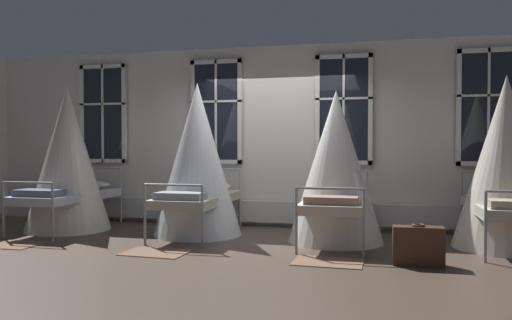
{
  "coord_description": "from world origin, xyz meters",
  "views": [
    {
      "loc": [
        1.66,
        -7.34,
        1.34
      ],
      "look_at": [
        -0.11,
        -0.14,
        1.15
      ],
      "focal_mm": 35.46,
      "sensor_mm": 36.0,
      "label": 1
    }
  ],
  "objects_px": {
    "cot_second": "(198,161)",
    "suitcase_dark": "(418,246)",
    "cot_third": "(336,168)",
    "cot_fourth": "(506,165)",
    "cot_first": "(68,161)"
  },
  "relations": [
    {
      "from": "cot_fourth",
      "to": "suitcase_dark",
      "type": "bearing_deg",
      "value": 137.64
    },
    {
      "from": "cot_third",
      "to": "suitcase_dark",
      "type": "xyz_separation_m",
      "value": [
        1.03,
        -1.22,
        -0.81
      ]
    },
    {
      "from": "cot_first",
      "to": "suitcase_dark",
      "type": "distance_m",
      "value": 5.53
    },
    {
      "from": "cot_first",
      "to": "cot_second",
      "type": "relative_size",
      "value": 1.0
    },
    {
      "from": "cot_second",
      "to": "cot_fourth",
      "type": "bearing_deg",
      "value": -90.78
    },
    {
      "from": "cot_second",
      "to": "cot_third",
      "type": "relative_size",
      "value": 1.08
    },
    {
      "from": "cot_first",
      "to": "cot_second",
      "type": "bearing_deg",
      "value": -87.67
    },
    {
      "from": "cot_third",
      "to": "cot_fourth",
      "type": "relative_size",
      "value": 0.94
    },
    {
      "from": "cot_first",
      "to": "cot_second",
      "type": "height_order",
      "value": "cot_second"
    },
    {
      "from": "cot_second",
      "to": "cot_fourth",
      "type": "height_order",
      "value": "cot_second"
    },
    {
      "from": "cot_second",
      "to": "suitcase_dark",
      "type": "distance_m",
      "value": 3.5
    },
    {
      "from": "cot_second",
      "to": "cot_third",
      "type": "distance_m",
      "value": 2.1
    },
    {
      "from": "cot_second",
      "to": "suitcase_dark",
      "type": "relative_size",
      "value": 4.08
    },
    {
      "from": "cot_second",
      "to": "cot_third",
      "type": "xyz_separation_m",
      "value": [
        2.09,
        -0.07,
        -0.08
      ]
    },
    {
      "from": "cot_first",
      "to": "cot_fourth",
      "type": "xyz_separation_m",
      "value": [
        6.5,
        0.06,
        -0.01
      ]
    }
  ]
}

